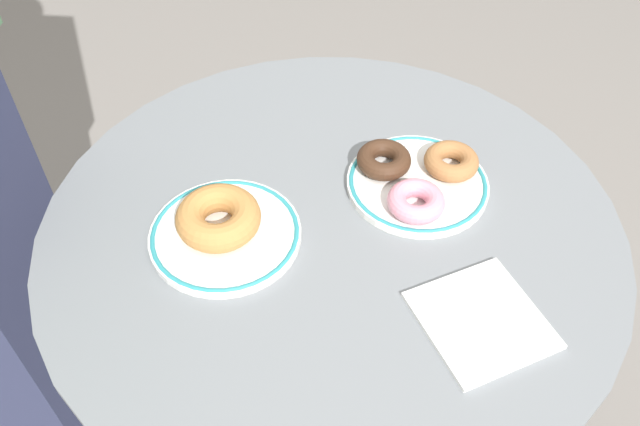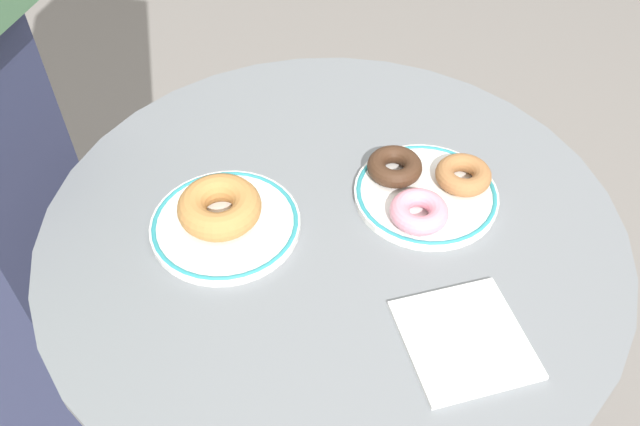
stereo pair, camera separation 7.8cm
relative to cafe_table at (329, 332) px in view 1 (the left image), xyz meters
The scene contains 8 objects.
cafe_table is the anchor object (origin of this frame).
plate_left 0.29m from the cafe_table, 165.58° to the left, with size 0.19×0.19×0.01m.
plate_right 0.29m from the cafe_table, ahead, with size 0.19×0.19×0.01m.
donut_old_fashioned 0.32m from the cafe_table, 162.46° to the left, with size 0.10×0.10×0.04m, color #BC7F42.
donut_cinnamon 0.33m from the cafe_table, ahead, with size 0.07×0.07×0.02m, color #A36B3D.
donut_chocolate 0.30m from the cafe_table, 23.17° to the left, with size 0.07×0.07×0.02m, color #422819.
donut_pink_frosted 0.30m from the cafe_table, 22.57° to the right, with size 0.07×0.07×0.02m, color pink.
paper_napkin 0.34m from the cafe_table, 70.60° to the right, with size 0.13×0.13×0.01m, color white.
Camera 1 is at (-0.26, -0.48, 1.35)m, focal length 36.19 mm.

